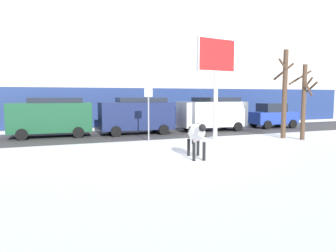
% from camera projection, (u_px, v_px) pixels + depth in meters
% --- Properties ---
extents(ground_plane, '(120.00, 120.00, 0.00)m').
position_uv_depth(ground_plane, '(175.00, 158.00, 12.24)').
color(ground_plane, white).
extents(road_strip, '(60.00, 5.60, 0.01)m').
position_uv_depth(road_strip, '(126.00, 135.00, 19.60)').
color(road_strip, '#423F3F').
rests_on(road_strip, ground).
extents(building_facade, '(44.00, 6.10, 13.00)m').
position_uv_depth(building_facade, '(105.00, 45.00, 25.02)').
color(building_facade, beige).
rests_on(building_facade, ground).
extents(cow_holstein, '(0.91, 1.94, 1.54)m').
position_uv_depth(cow_holstein, '(196.00, 133.00, 12.16)').
color(cow_holstein, silver).
rests_on(cow_holstein, ground).
extents(billboard, '(2.52, 0.60, 5.56)m').
position_uv_depth(billboard, '(216.00, 61.00, 17.11)').
color(billboard, silver).
rests_on(billboard, ground).
extents(car_darkgreen_van, '(4.65, 2.22, 2.32)m').
position_uv_depth(car_darkgreen_van, '(51.00, 116.00, 18.43)').
color(car_darkgreen_van, '#194C2D').
rests_on(car_darkgreen_van, ground).
extents(car_navy_van, '(4.65, 2.22, 2.32)m').
position_uv_depth(car_navy_van, '(137.00, 115.00, 19.89)').
color(car_navy_van, '#19234C').
rests_on(car_navy_van, ground).
extents(car_white_van, '(4.65, 2.22, 2.32)m').
position_uv_depth(car_white_van, '(212.00, 113.00, 21.74)').
color(car_white_van, white).
rests_on(car_white_van, ground).
extents(car_blue_hatchback, '(3.55, 2.00, 1.86)m').
position_uv_depth(car_blue_hatchback, '(273.00, 116.00, 23.85)').
color(car_blue_hatchback, '#233D9E').
rests_on(car_blue_hatchback, ground).
extents(pedestrian_near_billboard, '(0.36, 0.24, 1.73)m').
position_uv_depth(pedestrian_near_billboard, '(112.00, 117.00, 22.52)').
color(pedestrian_near_billboard, '#282833').
rests_on(pedestrian_near_billboard, ground).
extents(pedestrian_by_cars, '(0.36, 0.24, 1.73)m').
position_uv_depth(pedestrian_by_cars, '(113.00, 117.00, 22.55)').
color(pedestrian_by_cars, '#282833').
rests_on(pedestrian_by_cars, ground).
extents(bare_tree_left_lot, '(1.23, 1.45, 4.13)m').
position_uv_depth(bare_tree_left_lot, '(304.00, 99.00, 17.28)').
color(bare_tree_left_lot, '#4C3828').
rests_on(bare_tree_left_lot, ground).
extents(bare_tree_right_lot, '(1.16, 1.16, 5.02)m').
position_uv_depth(bare_tree_right_lot, '(284.00, 92.00, 17.89)').
color(bare_tree_right_lot, '#4C3828').
rests_on(bare_tree_right_lot, ground).
extents(street_sign, '(0.44, 0.08, 2.82)m').
position_uv_depth(street_sign, '(149.00, 110.00, 16.70)').
color(street_sign, gray).
rests_on(street_sign, ground).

